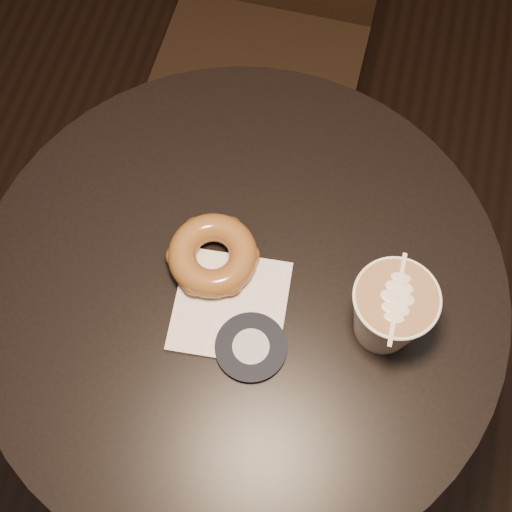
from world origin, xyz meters
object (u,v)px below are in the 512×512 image
Objects in this scene: cafe_table at (242,331)px; chair at (268,1)px; pastry_bag at (230,306)px; doughnut at (213,255)px; latte_cup at (389,313)px.

cafe_table is 0.74× the size of chair.
pastry_bag is (-0.00, -0.03, 0.20)m from cafe_table.
doughnut is (-0.04, 0.02, 0.23)m from cafe_table.
cafe_table is at bearing 175.72° from latte_cup.
chair is 0.76m from latte_cup.
pastry_bag is 0.07m from doughnut.
latte_cup reaches higher than pastry_bag.
chair is at bearing 94.75° from pastry_bag.
cafe_table is 0.21m from pastry_bag.
doughnut is (0.07, -0.62, 0.21)m from chair.
pastry_bag is at bearing -80.35° from chair.
chair is 9.02× the size of latte_cup.
latte_cup is at bearing -4.28° from cafe_table.
pastry_bag is 0.20m from latte_cup.
chair is (-0.11, 0.64, 0.01)m from cafe_table.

